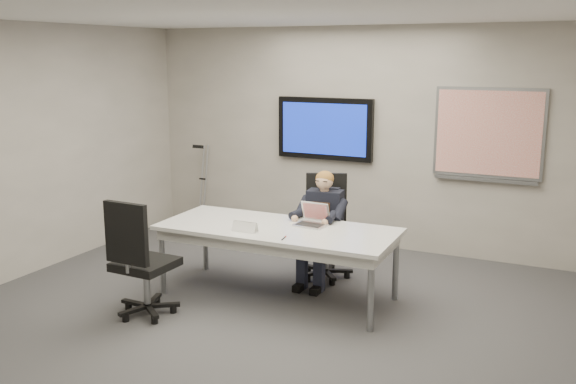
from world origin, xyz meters
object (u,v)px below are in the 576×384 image
at_px(conference_table, 277,235).
at_px(laptop, 312,219).
at_px(office_chair_near, 143,280).
at_px(seated_person, 319,240).
at_px(office_chair_far, 326,246).

bearing_deg(conference_table, laptop, 39.54).
bearing_deg(office_chair_near, laptop, -132.07).
xyz_separation_m(office_chair_near, laptop, (1.20, 1.25, 0.44)).
relative_size(seated_person, laptop, 3.71).
distance_m(conference_table, seated_person, 0.61).
relative_size(conference_table, seated_person, 1.98).
distance_m(office_chair_near, laptop, 1.79).
height_order(conference_table, seated_person, seated_person).
relative_size(conference_table, office_chair_far, 2.12).
height_order(conference_table, office_chair_far, office_chair_far).
xyz_separation_m(office_chair_far, laptop, (0.07, -0.54, 0.44)).
bearing_deg(laptop, office_chair_far, 102.37).
bearing_deg(seated_person, laptop, -86.86).
relative_size(office_chair_far, laptop, 3.47).
relative_size(conference_table, office_chair_near, 2.10).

